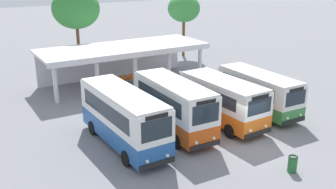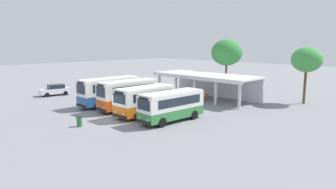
% 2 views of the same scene
% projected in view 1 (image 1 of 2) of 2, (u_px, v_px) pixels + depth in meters
% --- Properties ---
extents(ground_plane, '(180.00, 180.00, 0.00)m').
position_uv_depth(ground_plane, '(255.00, 147.00, 23.13)').
color(ground_plane, gray).
extents(city_bus_nearest_orange, '(2.47, 7.97, 3.39)m').
position_uv_depth(city_bus_nearest_orange, '(123.00, 116.00, 22.77)').
color(city_bus_nearest_orange, black).
rests_on(city_bus_nearest_orange, ground).
extents(city_bus_second_in_row, '(2.44, 7.24, 3.39)m').
position_uv_depth(city_bus_second_in_row, '(174.00, 105.00, 24.59)').
color(city_bus_second_in_row, black).
rests_on(city_bus_second_in_row, ground).
extents(city_bus_middle_cream, '(2.64, 6.90, 3.08)m').
position_uv_depth(city_bus_middle_cream, '(223.00, 100.00, 26.01)').
color(city_bus_middle_cream, black).
rests_on(city_bus_middle_cream, ground).
extents(city_bus_fourth_amber, '(2.39, 7.11, 2.93)m').
position_uv_depth(city_bus_fourth_amber, '(258.00, 91.00, 28.06)').
color(city_bus_fourth_amber, black).
rests_on(city_bus_fourth_amber, ground).
extents(terminal_canopy, '(14.97, 5.62, 3.40)m').
position_uv_depth(terminal_canopy, '(121.00, 54.00, 35.23)').
color(terminal_canopy, silver).
rests_on(terminal_canopy, ground).
extents(waiting_chair_end_by_column, '(0.45, 0.45, 0.86)m').
position_uv_depth(waiting_chair_end_by_column, '(118.00, 80.00, 34.63)').
color(waiting_chair_end_by_column, slate).
rests_on(waiting_chair_end_by_column, ground).
extents(waiting_chair_second_from_end, '(0.45, 0.45, 0.86)m').
position_uv_depth(waiting_chair_second_from_end, '(125.00, 79.00, 34.97)').
color(waiting_chair_second_from_end, slate).
rests_on(waiting_chair_second_from_end, ground).
extents(waiting_chair_middle_seat, '(0.45, 0.45, 0.86)m').
position_uv_depth(waiting_chair_middle_seat, '(131.00, 78.00, 35.25)').
color(waiting_chair_middle_seat, slate).
rests_on(waiting_chair_middle_seat, ground).
extents(roadside_tree_behind_canopy, '(4.75, 4.75, 8.16)m').
position_uv_depth(roadside_tree_behind_canopy, '(76.00, 9.00, 38.64)').
color(roadside_tree_behind_canopy, brown).
rests_on(roadside_tree_behind_canopy, ground).
extents(roadside_tree_east_of_canopy, '(3.71, 3.71, 7.13)m').
position_uv_depth(roadside_tree_east_of_canopy, '(184.00, 9.00, 44.29)').
color(roadside_tree_east_of_canopy, brown).
rests_on(roadside_tree_east_of_canopy, ground).
extents(litter_bin_apron, '(0.49, 0.49, 0.90)m').
position_uv_depth(litter_bin_apron, '(292.00, 164.00, 20.19)').
color(litter_bin_apron, '#266633').
rests_on(litter_bin_apron, ground).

